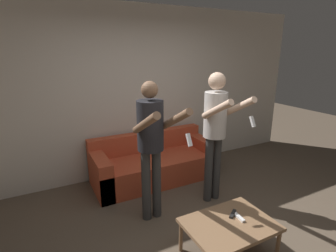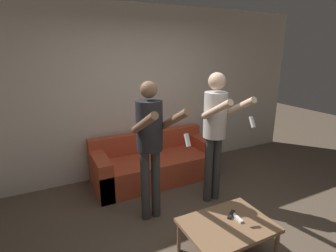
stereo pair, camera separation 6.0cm
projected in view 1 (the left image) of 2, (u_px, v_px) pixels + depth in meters
ground_plane at (212, 246)px, 2.80m from camera, size 14.00×14.00×0.00m
wall_back at (137, 93)px, 4.23m from camera, size 6.40×0.06×2.70m
couch at (154, 164)px, 4.21m from camera, size 1.95×0.80×0.71m
person_standing_left at (151, 138)px, 2.98m from camera, size 0.43×0.75×1.70m
person_standing_right at (216, 125)px, 3.38m from camera, size 0.41×0.67×1.76m
coffee_table at (229, 226)px, 2.58m from camera, size 0.87×0.63×0.38m
remote_near at (239, 217)px, 2.64m from camera, size 0.05×0.15×0.02m
remote_far at (233, 214)px, 2.70m from camera, size 0.15×0.11×0.02m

